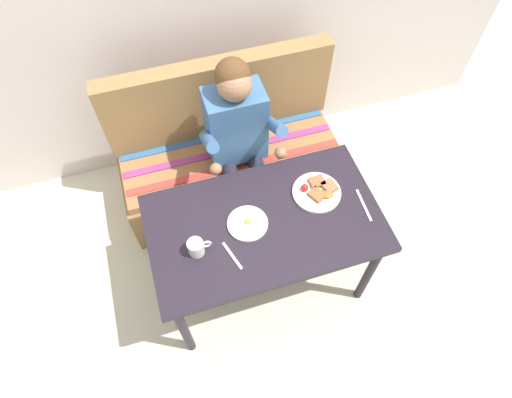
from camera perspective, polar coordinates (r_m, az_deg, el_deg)
The scene contains 9 objects.
ground_plane at distance 2.88m, azimuth 0.91°, elevation -10.27°, with size 8.00×8.00×0.00m, color beige.
table at distance 2.30m, azimuth 1.12°, elevation -3.98°, with size 1.20×0.70×0.73m.
couch at distance 2.97m, azimuth -3.56°, elevation 5.37°, with size 1.44×0.56×1.00m.
person at distance 2.55m, azimuth -2.23°, elevation 8.37°, with size 0.45×0.61×1.21m.
plate_breakfast at distance 2.33m, azimuth 8.08°, elevation 1.00°, with size 0.26×0.26×0.05m.
plate_eggs at distance 2.21m, azimuth -1.12°, elevation -3.21°, with size 0.21×0.21×0.04m.
coffee_mug at distance 2.12m, azimuth -7.82°, elevation -6.26°, with size 0.12×0.08×0.09m.
fork at distance 2.13m, azimuth -3.14°, elevation -7.43°, with size 0.01×0.17×0.01m, color silver.
knife at distance 2.34m, azimuth 13.96°, elevation -0.78°, with size 0.01×0.20×0.01m, color silver.
Camera 1 is at (-0.38, -1.05, 2.65)m, focal length 30.49 mm.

